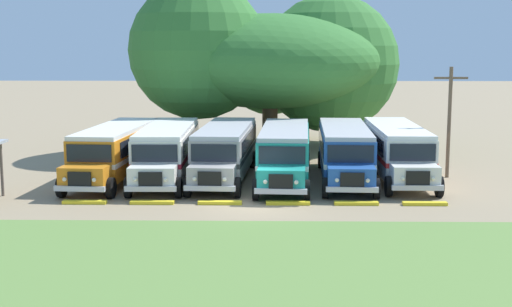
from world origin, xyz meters
name	(u,v)px	position (x,y,z in m)	size (l,w,h in m)	color
ground_plane	(254,205)	(0.00, 0.00, 0.00)	(220.00, 220.00, 0.00)	#937F60
foreground_grass_strip	(248,265)	(0.00, -8.68, 0.00)	(80.00, 11.68, 0.01)	olive
parked_bus_slot_0	(116,150)	(-7.59, 6.31, 1.58)	(3.42, 10.95, 2.82)	orange
parked_bus_slot_1	(167,150)	(-4.83, 6.37, 1.58)	(2.76, 10.85, 2.82)	silver
parked_bus_slot_2	(225,149)	(-1.70, 6.52, 1.58)	(3.27, 10.93, 2.82)	#9E9993
parked_bus_slot_3	(285,151)	(1.51, 5.91, 1.58)	(3.16, 10.90, 2.82)	teal
parked_bus_slot_4	(345,150)	(4.75, 6.38, 1.58)	(3.09, 10.89, 2.82)	#23519E
parked_bus_slot_5	(397,149)	(7.64, 6.85, 1.58)	(2.77, 10.85, 2.82)	silver
curb_wheelstop_0	(85,202)	(-7.74, 0.18, 0.07)	(2.00, 0.36, 0.15)	yellow
curb_wheelstop_1	(152,202)	(-4.64, 0.18, 0.07)	(2.00, 0.36, 0.15)	yellow
curb_wheelstop_2	(220,203)	(-1.55, 0.18, 0.07)	(2.00, 0.36, 0.15)	yellow
curb_wheelstop_3	(288,203)	(1.55, 0.18, 0.07)	(2.00, 0.36, 0.15)	yellow
curb_wheelstop_4	(356,203)	(4.64, 0.18, 0.07)	(2.00, 0.36, 0.15)	yellow
curb_wheelstop_5	(425,204)	(7.74, 0.18, 0.07)	(2.00, 0.36, 0.15)	yellow
broad_shade_tree	(271,60)	(0.78, 17.95, 6.12)	(18.46, 15.11, 11.43)	brown
utility_pole	(449,118)	(10.42, 6.98, 3.24)	(1.80, 0.20, 6.02)	brown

